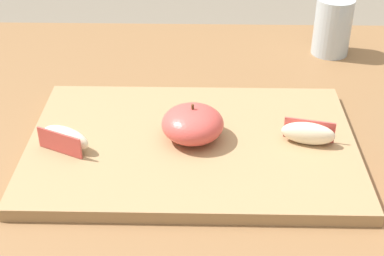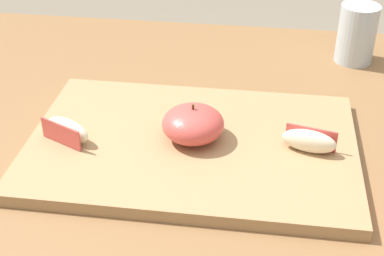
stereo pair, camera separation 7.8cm
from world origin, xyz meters
The scene contains 6 objects.
dining_table centered at (0.00, 0.00, 0.65)m, with size 1.17×0.91×0.76m.
cutting_board centered at (-0.03, -0.01, 0.77)m, with size 0.45×0.30×0.02m.
apple_half_skin_up centered at (-0.03, 0.00, 0.80)m, with size 0.09×0.09×0.05m.
apple_wedge_left centered at (-0.20, -0.03, 0.79)m, with size 0.08×0.05×0.03m.
apple_wedge_front centered at (0.13, -0.01, 0.79)m, with size 0.08×0.04×0.03m.
drinking_glass_water centered at (0.22, 0.32, 0.81)m, with size 0.07×0.07×0.10m.
Camera 1 is at (-0.02, -0.66, 1.22)m, focal length 53.39 mm.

